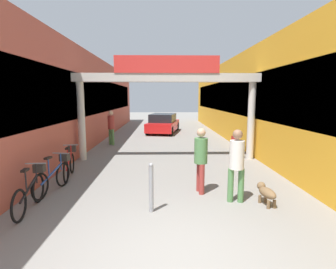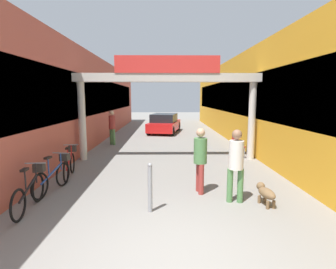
# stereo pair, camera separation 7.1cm
# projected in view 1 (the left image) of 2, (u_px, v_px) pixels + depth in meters

# --- Properties ---
(ground_plane) EXTENTS (80.00, 80.00, 0.00)m
(ground_plane) POSITION_uv_depth(u_px,v_px,m) (175.00, 266.00, 3.87)
(ground_plane) COLOR gray
(storefront_left) EXTENTS (3.00, 26.00, 4.60)m
(storefront_left) POSITION_uv_depth(u_px,v_px,m) (73.00, 100.00, 14.32)
(storefront_left) COLOR #B25142
(storefront_left) RESTS_ON ground_plane
(storefront_right) EXTENTS (3.00, 26.00, 4.60)m
(storefront_right) POSITION_uv_depth(u_px,v_px,m) (257.00, 100.00, 14.54)
(storefront_right) COLOR gold
(storefront_right) RESTS_ON ground_plane
(arcade_sign_gateway) EXTENTS (7.40, 0.47, 4.02)m
(arcade_sign_gateway) POSITION_uv_depth(u_px,v_px,m) (167.00, 88.00, 10.11)
(arcade_sign_gateway) COLOR beige
(arcade_sign_gateway) RESTS_ON ground_plane
(pedestrian_with_dog) EXTENTS (0.40, 0.39, 1.74)m
(pedestrian_with_dog) POSITION_uv_depth(u_px,v_px,m) (237.00, 161.00, 6.11)
(pedestrian_with_dog) COLOR #4C7F47
(pedestrian_with_dog) RESTS_ON ground_plane
(pedestrian_companion) EXTENTS (0.39, 0.40, 1.70)m
(pedestrian_companion) POSITION_uv_depth(u_px,v_px,m) (201.00, 156.00, 6.72)
(pedestrian_companion) COLOR #99332D
(pedestrian_companion) RESTS_ON ground_plane
(pedestrian_carrying_crate) EXTENTS (0.48, 0.48, 1.78)m
(pedestrian_carrying_crate) POSITION_uv_depth(u_px,v_px,m) (111.00, 125.00, 13.61)
(pedestrian_carrying_crate) COLOR #4C7F47
(pedestrian_carrying_crate) RESTS_ON ground_plane
(dog_on_leash) EXTENTS (0.36, 0.67, 0.48)m
(dog_on_leash) POSITION_uv_depth(u_px,v_px,m) (266.00, 192.00, 6.05)
(dog_on_leash) COLOR brown
(dog_on_leash) RESTS_ON ground_plane
(bicycle_black_nearest) EXTENTS (0.46, 1.69, 0.98)m
(bicycle_black_nearest) POSITION_uv_depth(u_px,v_px,m) (31.00, 190.00, 5.79)
(bicycle_black_nearest) COLOR black
(bicycle_black_nearest) RESTS_ON ground_plane
(bicycle_blue_second) EXTENTS (0.47, 1.67, 0.98)m
(bicycle_blue_second) POSITION_uv_depth(u_px,v_px,m) (54.00, 175.00, 6.90)
(bicycle_blue_second) COLOR black
(bicycle_blue_second) RESTS_ON ground_plane
(bicycle_red_third) EXTENTS (0.47, 1.68, 0.98)m
(bicycle_red_third) POSITION_uv_depth(u_px,v_px,m) (70.00, 163.00, 8.14)
(bicycle_red_third) COLOR black
(bicycle_red_third) RESTS_ON ground_plane
(bollard_post_metal) EXTENTS (0.10, 0.10, 1.09)m
(bollard_post_metal) POSITION_uv_depth(u_px,v_px,m) (151.00, 187.00, 5.63)
(bollard_post_metal) COLOR gray
(bollard_post_metal) RESTS_ON ground_plane
(cafe_chair_red_nearer) EXTENTS (0.51, 0.51, 0.89)m
(cafe_chair_red_nearer) POSITION_uv_depth(u_px,v_px,m) (236.00, 145.00, 10.72)
(cafe_chair_red_nearer) COLOR gray
(cafe_chair_red_nearer) RESTS_ON ground_plane
(parked_car_red) EXTENTS (2.47, 4.26, 1.33)m
(parked_car_red) POSITION_uv_depth(u_px,v_px,m) (163.00, 123.00, 18.40)
(parked_car_red) COLOR red
(parked_car_red) RESTS_ON ground_plane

